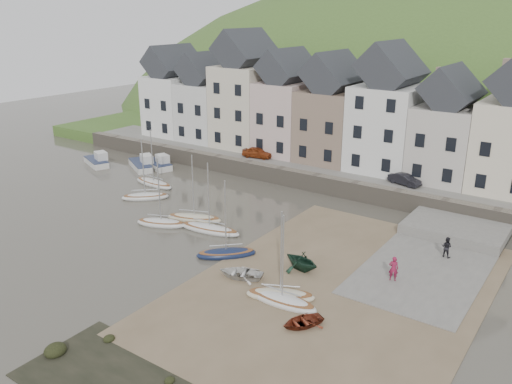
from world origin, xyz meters
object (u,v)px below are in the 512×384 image
Objects in this scene: rowboat_green at (302,260)px; sailboat_0 at (154,183)px; person_dark at (446,247)px; car_right at (405,179)px; car_left at (257,153)px; rowboat_red at (302,322)px; rowboat_white at (241,273)px; person_red at (393,268)px.

sailboat_0 is at bearing -97.71° from rowboat_green.
sailboat_0 is 3.92× the size of person_dark.
sailboat_0 is 1.91× the size of car_right.
car_left is (6.04, 10.86, 1.95)m from sailboat_0.
rowboat_red is at bearing -158.31° from car_right.
car_left reaches higher than rowboat_red.
rowboat_green reaches higher than rowboat_red.
person_dark is 27.14m from car_left.
rowboat_green is at bearing 50.07° from person_dark.
rowboat_white is at bearing -29.31° from rowboat_green.
rowboat_green is (22.94, -7.89, 0.55)m from sailboat_0.
car_left is 1.08× the size of car_right.
person_dark is (10.90, 11.37, 0.54)m from rowboat_white.
car_right is at bearing -50.99° from person_dark.
sailboat_0 is at bearing 141.98° from car_left.
person_red reaches higher than rowboat_white.
person_dark is at bearing -122.37° from car_left.
rowboat_white is at bearing -172.38° from rowboat_red.
car_right is at bearing -171.00° from rowboat_green.
rowboat_green is 6.41m from person_red.
person_dark is at bearing 146.18° from rowboat_green.
car_left is (-13.97, 22.16, 1.82)m from rowboat_white.
person_dark is at bearing -130.04° from person_red.
person_dark is (4.34, 14.11, 0.60)m from rowboat_red.
car_right is at bearing -98.92° from car_left.
person_dark is (1.95, 5.81, -0.09)m from person_red.
car_left reaches higher than person_red.
rowboat_red is at bearing 41.87° from rowboat_green.
rowboat_white is 1.96× the size of person_dark.
person_red is 6.13m from person_dark.
rowboat_green is at bearing -146.89° from car_left.
person_red is (6.03, 2.15, 0.21)m from rowboat_green.
person_red is 0.50× the size of car_left.
sailboat_0 is 1.77× the size of car_left.
person_red is 0.54× the size of car_right.
car_left reaches higher than rowboat_white.
sailboat_0 is 26.12m from car_right.
rowboat_white is (20.01, -11.30, 0.13)m from sailboat_0.
rowboat_white is 26.26m from car_left.
sailboat_0 is 30.06m from rowboat_red.
rowboat_green is 0.86× the size of car_right.
sailboat_0 reaches higher than car_left.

